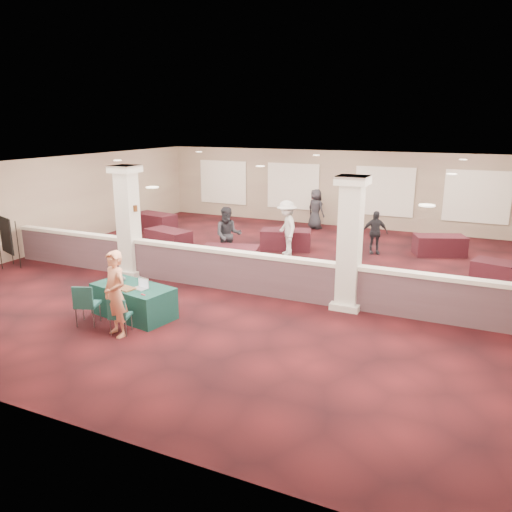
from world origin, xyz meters
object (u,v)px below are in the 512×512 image
at_px(woman, 115,294).
at_px(attendee_c, 375,232).
at_px(easel_board, 6,236).
at_px(far_table_back_center, 286,240).
at_px(near_table, 134,301).
at_px(far_table_back_right, 439,245).
at_px(attendee_a, 228,235).
at_px(attendee_d, 316,209).
at_px(far_table_front_center, 231,257).
at_px(conf_chair_main, 119,313).
at_px(far_table_front_left, 169,239).
at_px(far_table_front_right, 505,275).
at_px(conf_chair_side, 86,302).
at_px(attendee_b, 287,228).
at_px(far_table_back_left, 155,222).

xyz_separation_m(woman, attendee_c, (3.51, 9.03, -0.18)).
distance_m(easel_board, far_table_back_center, 9.01).
xyz_separation_m(near_table, far_table_back_right, (5.93, 8.77, -0.04)).
height_order(far_table_back_center, attendee_a, attendee_a).
relative_size(woman, attendee_d, 1.11).
bearing_deg(far_table_front_center, conf_chair_main, -88.32).
distance_m(far_table_back_center, attendee_d, 3.83).
bearing_deg(far_table_back_center, far_table_front_left, -157.04).
height_order(far_table_front_right, attendee_c, attendee_c).
bearing_deg(attendee_a, woman, -113.04).
bearing_deg(attendee_c, attendee_a, -166.39).
bearing_deg(attendee_d, conf_chair_side, 108.84).
xyz_separation_m(easel_board, attendee_b, (7.23, 5.03, -0.08)).
xyz_separation_m(conf_chair_side, attendee_a, (0.47, 5.84, 0.35)).
bearing_deg(far_table_back_left, attendee_d, 28.36).
bearing_deg(attendee_b, near_table, -48.51).
xyz_separation_m(attendee_c, attendee_d, (-3.11, 3.08, 0.09)).
distance_m(woman, attendee_b, 7.69).
distance_m(far_table_back_left, attendee_d, 6.72).
bearing_deg(conf_chair_side, attendee_b, 55.47).
distance_m(conf_chair_side, far_table_back_left, 9.91).
relative_size(near_table, far_table_front_left, 1.16).
bearing_deg(easel_board, near_table, 6.36).
height_order(far_table_back_left, attendee_c, attendee_c).
bearing_deg(conf_chair_main, far_table_front_right, 24.54).
height_order(near_table, far_table_front_left, near_table).
xyz_separation_m(far_table_back_right, attendee_d, (-5.17, 2.33, 0.50)).
bearing_deg(far_table_back_center, woman, -93.81).
distance_m(far_table_front_center, far_table_back_right, 7.18).
bearing_deg(attendee_d, far_table_back_center, 117.72).
height_order(far_table_front_center, attendee_b, attendee_b).
relative_size(conf_chair_side, far_table_front_center, 0.55).
height_order(near_table, attendee_b, attendee_b).
xyz_separation_m(near_table, conf_chair_side, (-0.60, -0.89, 0.19)).
bearing_deg(attendee_b, attendee_a, -76.65).
height_order(far_table_front_center, far_table_front_right, far_table_front_center).
bearing_deg(far_table_back_left, far_table_front_right, -8.39).
bearing_deg(attendee_b, far_table_back_right, 76.07).
xyz_separation_m(conf_chair_side, far_table_front_left, (-2.31, 6.57, -0.22)).
distance_m(woman, attendee_d, 12.12).
bearing_deg(attendee_d, far_table_front_left, 81.21).
bearing_deg(conf_chair_main, far_table_front_center, 73.18).
bearing_deg(easel_board, far_table_back_left, 103.17).
height_order(far_table_front_left, attendee_b, attendee_b).
distance_m(far_table_front_left, attendee_b, 4.27).
xyz_separation_m(easel_board, attendee_d, (6.79, 9.50, -0.17)).
xyz_separation_m(far_table_front_right, far_table_back_left, (-13.00, 1.92, 0.03)).
bearing_deg(far_table_front_right, near_table, -142.64).
bearing_deg(far_table_front_right, conf_chair_main, -136.96).
bearing_deg(far_table_front_right, conf_chair_side, -140.86).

